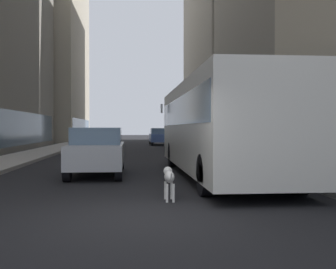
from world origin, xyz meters
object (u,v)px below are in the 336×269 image
at_px(car_blue_hatchback, 160,136).
at_px(car_grey_wagon, 98,137).
at_px(car_silver_sedan, 97,151).
at_px(dalmatian_dog, 169,177).
at_px(transit_bus, 217,123).

xyz_separation_m(car_blue_hatchback, car_grey_wagon, (-5.60, -3.54, -0.00)).
distance_m(car_silver_sedan, dalmatian_dog, 5.63).
height_order(transit_bus, dalmatian_dog, transit_bus).
height_order(car_blue_hatchback, dalmatian_dog, car_blue_hatchback).
bearing_deg(car_grey_wagon, car_blue_hatchback, 32.28).
height_order(car_blue_hatchback, car_silver_sedan, same).
bearing_deg(car_silver_sedan, car_blue_hatchback, 81.25).
relative_size(transit_bus, car_blue_hatchback, 2.59).
relative_size(transit_bus, car_grey_wagon, 2.46).
xyz_separation_m(car_blue_hatchback, car_silver_sedan, (-4.00, -25.99, -0.00)).
bearing_deg(transit_bus, dalmatian_dog, -113.78).
xyz_separation_m(transit_bus, car_blue_hatchback, (0.00, 26.63, -0.95)).
height_order(transit_bus, car_grey_wagon, transit_bus).
distance_m(transit_bus, car_grey_wagon, 23.78).
xyz_separation_m(car_grey_wagon, dalmatian_dog, (3.56, -27.72, -0.31)).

